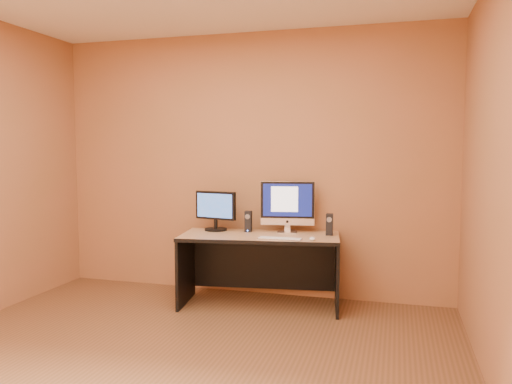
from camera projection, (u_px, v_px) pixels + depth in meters
floor at (159, 377)px, 3.19m from camera, size 4.00×4.00×0.00m
walls at (156, 175)px, 3.08m from camera, size 4.00×4.00×2.60m
desk at (260, 270)px, 4.62m from camera, size 1.52×0.82×0.67m
imac at (287, 206)px, 4.70m from camera, size 0.54×0.27×0.50m
second_monitor at (216, 211)px, 4.82m from camera, size 0.47×0.29×0.38m
speaker_left at (248, 221)px, 4.75m from camera, size 0.06×0.07×0.20m
speaker_right at (329, 225)px, 4.56m from camera, size 0.06×0.07×0.20m
keyboard at (280, 239)px, 4.35m from camera, size 0.39×0.11×0.02m
mouse at (312, 239)px, 4.31m from camera, size 0.07×0.10×0.03m
cable_a at (293, 231)px, 4.78m from camera, size 0.09×0.18×0.01m
cable_b at (291, 231)px, 4.79m from camera, size 0.05×0.16×0.01m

